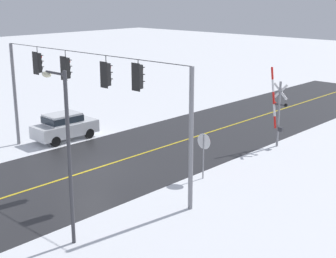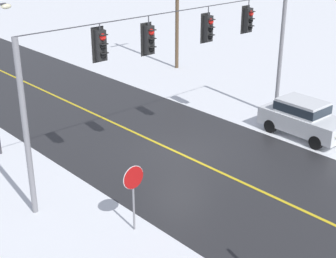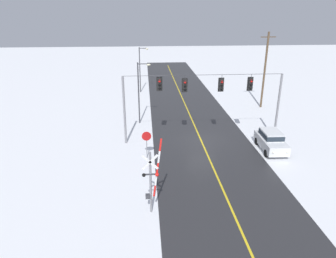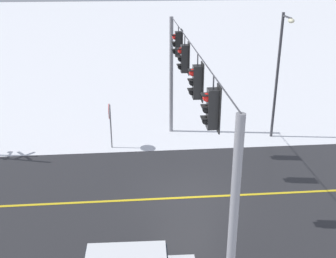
{
  "view_description": "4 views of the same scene",
  "coord_description": "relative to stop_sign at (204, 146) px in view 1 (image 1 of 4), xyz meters",
  "views": [
    {
      "loc": [
        -19.86,
        15.2,
        9.05
      ],
      "look_at": [
        -3.33,
        -2.52,
        2.4
      ],
      "focal_mm": 53.01,
      "sensor_mm": 36.0,
      "label": 1
    },
    {
      "loc": [
        -13.72,
        -14.27,
        9.5
      ],
      "look_at": [
        -2.62,
        -2.14,
        2.57
      ],
      "focal_mm": 53.37,
      "sensor_mm": 36.0,
      "label": 2
    },
    {
      "loc": [
        -5.11,
        -26.39,
        11.5
      ],
      "look_at": [
        -3.38,
        -3.42,
        2.59
      ],
      "focal_mm": 33.14,
      "sensor_mm": 36.0,
      "label": 3
    },
    {
      "loc": [
        14.43,
        -2.07,
        9.01
      ],
      "look_at": [
        -1.19,
        -0.69,
        2.53
      ],
      "focal_mm": 44.9,
      "sensor_mm": 36.0,
      "label": 4
    }
  ],
  "objects": [
    {
      "name": "ground_plane",
      "position": [
        5.11,
        3.23,
        -1.71
      ],
      "size": [
        160.0,
        160.0,
        0.0
      ],
      "primitive_type": "plane",
      "color": "white"
    },
    {
      "name": "signal_span",
      "position": [
        5.15,
        3.21,
        2.7
      ],
      "size": [
        14.2,
        0.47,
        6.22
      ],
      "color": "gray",
      "rests_on": "ground"
    },
    {
      "name": "stop_sign",
      "position": [
        0.0,
        0.0,
        0.0
      ],
      "size": [
        0.8,
        0.09,
        2.35
      ],
      "color": "gray",
      "rests_on": "ground"
    },
    {
      "name": "railroad_crossing",
      "position": [
        0.22,
        -7.37,
        0.59
      ],
      "size": [
        1.19,
        0.31,
        4.8
      ],
      "color": "gray",
      "rests_on": "ground"
    },
    {
      "name": "parked_car_white",
      "position": [
        10.75,
        0.74,
        -0.76
      ],
      "size": [
        1.91,
        4.24,
        1.74
      ],
      "color": "white",
      "rests_on": "ground"
    },
    {
      "name": "streetlamp_near",
      "position": [
        -0.48,
        8.54,
        2.2
      ],
      "size": [
        1.39,
        0.28,
        6.5
      ],
      "color": "#38383D",
      "rests_on": "ground"
    }
  ]
}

